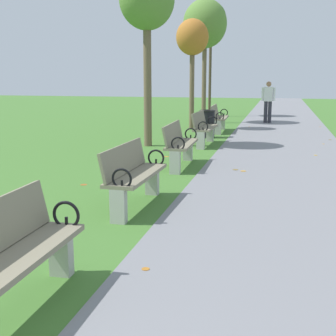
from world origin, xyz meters
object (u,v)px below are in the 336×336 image
park_bench_3 (133,174)px  pedestrian_walking (268,100)px  tree_3 (205,25)px  tree_4 (211,20)px  tree_2 (192,40)px  tree_1 (147,2)px  trash_bin (207,124)px  park_bench_4 (179,143)px  park_bench_2 (10,256)px  park_bench_6 (219,118)px  park_bench_5 (204,127)px

park_bench_3 → pedestrian_walking: size_ratio=0.99×
tree_3 → tree_4: 3.10m
tree_2 → tree_1: bearing=-95.4°
tree_1 → trash_bin: 4.06m
park_bench_4 → park_bench_2: bearing=-90.0°
park_bench_4 → park_bench_6: same height
park_bench_5 → park_bench_6: (0.00, 3.06, 0.00)m
park_bench_2 → park_bench_5: same height
park_bench_6 → tree_3: tree_3 is taller
park_bench_5 → tree_2: bearing=105.8°
tree_4 → park_bench_3: bearing=-85.4°
park_bench_6 → tree_2: 2.86m
tree_1 → tree_4: (0.22, 9.50, 0.63)m
tree_3 → trash_bin: 5.62m
pedestrian_walking → tree_2: bearing=-133.5°
park_bench_4 → tree_4: 12.76m
pedestrian_walking → trash_bin: pedestrian_walking is taller
pedestrian_walking → tree_3: bearing=-170.5°
park_bench_3 → trash_bin: bearing=91.1°
tree_4 → tree_2: bearing=-88.1°
tree_2 → tree_3: 2.39m
tree_3 → pedestrian_walking: tree_3 is taller
park_bench_5 → pedestrian_walking: pedestrian_walking is taller
park_bench_4 → tree_2: tree_2 is taller
tree_3 → park_bench_5: bearing=-80.6°
tree_4 → trash_bin: size_ratio=6.09×
tree_1 → tree_4: size_ratio=0.89×
park_bench_3 → park_bench_6: bearing=90.0°
park_bench_4 → tree_3: tree_3 is taller
park_bench_5 → tree_1: (-1.44, -0.47, 3.20)m
park_bench_3 → pedestrian_walking: pedestrian_walking is taller
tree_2 → tree_3: size_ratio=0.79×
tree_1 → park_bench_5: bearing=18.2°
tree_1 → tree_4: bearing=88.7°
park_bench_5 → tree_3: (-0.99, 5.98, 3.31)m
tree_4 → pedestrian_walking: tree_4 is taller
park_bench_3 → park_bench_4: bearing=90.0°
park_bench_5 → park_bench_2: bearing=-90.0°
tree_1 → tree_3: (0.45, 6.45, 0.11)m
park_bench_6 → tree_1: (-1.44, -3.53, 3.20)m
park_bench_5 → tree_4: (-1.22, 9.03, 3.83)m
park_bench_5 → tree_4: tree_4 is taller
park_bench_2 → tree_2: 13.21m
tree_3 → park_bench_3: bearing=-85.3°
pedestrian_walking → trash_bin: (-1.66, -4.83, -0.50)m
park_bench_2 → tree_3: tree_3 is taller
park_bench_2 → pedestrian_walking: pedestrian_walking is taller
tree_4 → trash_bin: 8.49m
park_bench_3 → park_bench_6: (0.00, 9.20, 0.00)m
park_bench_2 → park_bench_3: bearing=90.0°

